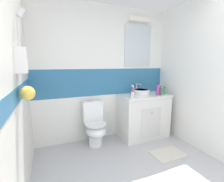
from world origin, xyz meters
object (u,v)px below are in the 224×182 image
Objects in this scene: sink_basin at (141,92)px; toothbrush_cup at (133,94)px; soap_dispenser at (160,91)px; toilet at (95,125)px; deodorant_spray_can at (165,91)px; shampoo_bottle_tall at (158,90)px.

sink_basin is 1.58× the size of toothbrush_cup.
soap_dispenser is at bearing -30.29° from sink_basin.
toilet is 5.28× the size of deodorant_spray_can.
toothbrush_cup is 0.72m from deodorant_spray_can.
shampoo_bottle_tall is at bearing -9.24° from toilet.
toothbrush_cup is 0.61m from soap_dispenser.
sink_basin is 0.36m from soap_dispenser.
sink_basin reaches higher than deodorant_spray_can.
soap_dispenser is at bearing -0.03° from toothbrush_cup.
deodorant_spray_can is at bearing 0.13° from toothbrush_cup.
sink_basin is 0.35m from toothbrush_cup.
sink_basin is at bearing 156.48° from deodorant_spray_can.
soap_dispenser is 0.10m from deodorant_spray_can.
shampoo_bottle_tall reaches higher than sink_basin.
shampoo_bottle_tall is at bearing -40.79° from sink_basin.
soap_dispenser is at bearing 13.20° from shampoo_bottle_tall.
shampoo_bottle_tall is at bearing -166.80° from soap_dispenser.
soap_dispenser is at bearing -7.85° from toilet.
soap_dispenser is (0.31, -0.18, 0.01)m from sink_basin.
toilet is 1.40m from soap_dispenser.
deodorant_spray_can is at bearing 1.06° from soap_dispenser.
shampoo_bottle_tall is at bearing -173.57° from deodorant_spray_can.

